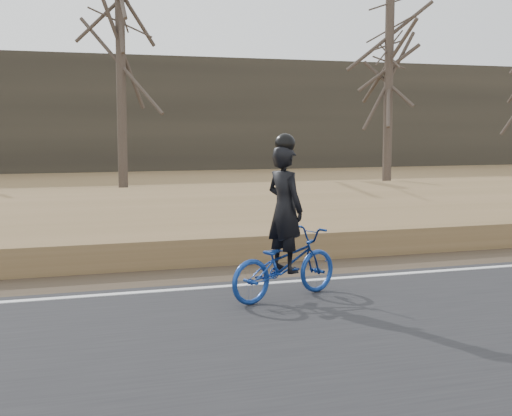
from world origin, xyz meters
name	(u,v)px	position (x,y,z in m)	size (l,w,h in m)	color
ground	(60,307)	(0.00, 0.00, 0.00)	(120.00, 120.00, 0.00)	olive
road	(74,368)	(0.00, -2.50, 0.03)	(120.00, 6.00, 0.06)	black
edge_line	(59,298)	(0.00, 0.20, 0.07)	(120.00, 0.12, 0.01)	silver
shoulder	(55,285)	(0.00, 1.20, 0.02)	(120.00, 1.60, 0.04)	#473A2B
embankment	(47,240)	(0.00, 4.20, 0.22)	(120.00, 5.00, 0.44)	olive
ballast	(42,216)	(0.00, 8.00, 0.23)	(120.00, 3.00, 0.45)	slate
railroad	(41,202)	(0.00, 8.00, 0.53)	(120.00, 2.40, 0.29)	black
treeline_backdrop	(28,114)	(0.00, 30.00, 3.00)	(120.00, 4.00, 6.00)	#383328
cyclist	(285,247)	(2.76, -0.67, 0.73)	(1.79, 1.15, 2.11)	navy
bare_tree_center	(121,67)	(3.19, 17.76, 4.46)	(0.36, 0.36, 8.93)	#493E36
bare_tree_right	(388,89)	(13.41, 16.20, 3.78)	(0.36, 0.36, 7.56)	#493E36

